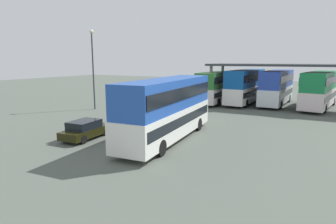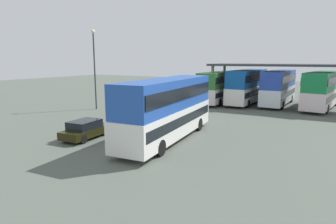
# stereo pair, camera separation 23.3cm
# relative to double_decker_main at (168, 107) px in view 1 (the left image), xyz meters

# --- Properties ---
(ground_plane) EXTENTS (140.00, 140.00, 0.00)m
(ground_plane) POSITION_rel_double_decker_main_xyz_m (-0.40, -3.34, -2.37)
(ground_plane) COLOR #515850
(double_decker_main) EXTENTS (3.43, 11.45, 4.34)m
(double_decker_main) POSITION_rel_double_decker_main_xyz_m (0.00, 0.00, 0.00)
(double_decker_main) COLOR white
(double_decker_main) RESTS_ON ground_plane
(parked_hatchback) EXTENTS (2.00, 4.13, 1.35)m
(parked_hatchback) POSITION_rel_double_decker_main_xyz_m (-5.33, -2.71, -1.70)
(parked_hatchback) COLOR black
(parked_hatchback) RESTS_ON ground_plane
(double_decker_near_canopy) EXTENTS (2.72, 10.27, 4.09)m
(double_decker_near_canopy) POSITION_rel_double_decker_main_xyz_m (-3.11, 19.13, -0.13)
(double_decker_near_canopy) COLOR silver
(double_decker_near_canopy) RESTS_ON ground_plane
(double_decker_mid_row) EXTENTS (2.90, 10.25, 4.37)m
(double_decker_mid_row) POSITION_rel_double_decker_main_xyz_m (0.39, 19.97, 0.02)
(double_decker_mid_row) COLOR white
(double_decker_mid_row) RESTS_ON ground_plane
(double_decker_far_right) EXTENTS (2.73, 10.51, 4.33)m
(double_decker_far_right) POSITION_rel_double_decker_main_xyz_m (4.10, 20.98, -0.01)
(double_decker_far_right) COLOR silver
(double_decker_far_right) RESTS_ON ground_plane
(double_decker_end_of_row) EXTENTS (3.88, 11.38, 4.29)m
(double_decker_end_of_row) POSITION_rel_double_decker_main_xyz_m (8.97, 20.65, -0.03)
(double_decker_end_of_row) COLOR silver
(double_decker_end_of_row) RESTS_ON ground_plane
(depot_canopy) EXTENTS (19.39, 6.78, 5.17)m
(depot_canopy) POSITION_rel_double_decker_main_xyz_m (5.89, 19.08, 2.46)
(depot_canopy) COLOR #33353A
(depot_canopy) RESTS_ON ground_plane
(lamppost_tall) EXTENTS (0.44, 0.44, 8.96)m
(lamppost_tall) POSITION_rel_double_decker_main_xyz_m (-13.71, 7.13, 3.16)
(lamppost_tall) COLOR #33353A
(lamppost_tall) RESTS_ON ground_plane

